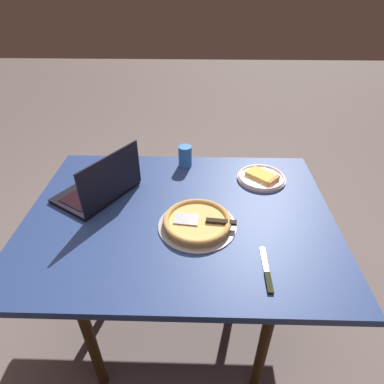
% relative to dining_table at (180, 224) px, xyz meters
% --- Properties ---
extents(ground_plane, '(12.00, 12.00, 0.00)m').
position_rel_dining_table_xyz_m(ground_plane, '(0.00, 0.00, -0.69)').
color(ground_plane, '#6A5C58').
extents(dining_table, '(1.31, 0.99, 0.75)m').
position_rel_dining_table_xyz_m(dining_table, '(0.00, 0.00, 0.00)').
color(dining_table, navy).
rests_on(dining_table, ground_plane).
extents(laptop, '(0.39, 0.43, 0.23)m').
position_rel_dining_table_xyz_m(laptop, '(0.37, -0.12, 0.11)').
color(laptop, black).
rests_on(laptop, dining_table).
extents(pizza_plate, '(0.24, 0.24, 0.04)m').
position_rel_dining_table_xyz_m(pizza_plate, '(-0.39, -0.27, 0.08)').
color(pizza_plate, white).
rests_on(pizza_plate, dining_table).
extents(pizza_tray, '(0.32, 0.32, 0.04)m').
position_rel_dining_table_xyz_m(pizza_tray, '(-0.08, 0.08, 0.08)').
color(pizza_tray, '#999699').
rests_on(pizza_tray, dining_table).
extents(table_knife, '(0.02, 0.21, 0.01)m').
position_rel_dining_table_xyz_m(table_knife, '(-0.32, 0.33, 0.07)').
color(table_knife, '#B5B9C8').
rests_on(table_knife, dining_table).
extents(drink_cup, '(0.07, 0.07, 0.11)m').
position_rel_dining_table_xyz_m(drink_cup, '(-0.01, -0.40, 0.12)').
color(drink_cup, '#3276BB').
rests_on(drink_cup, dining_table).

